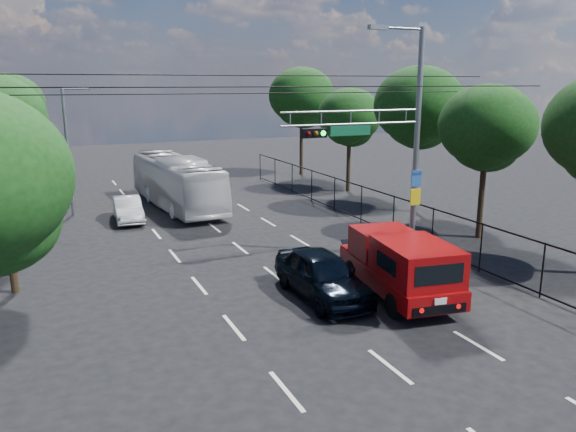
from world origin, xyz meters
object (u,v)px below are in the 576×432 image
red_pickup (400,263)px  navy_hatchback (322,275)px  white_bus (177,182)px  signal_mast (393,135)px  white_van (128,209)px

red_pickup → navy_hatchback: size_ratio=1.28×
red_pickup → navy_hatchback: red_pickup is taller
navy_hatchback → white_bus: white_bus is taller
signal_mast → navy_hatchback: size_ratio=1.96×
white_van → signal_mast: bearing=-48.0°
signal_mast → red_pickup: 5.96m
red_pickup → signal_mast: bearing=61.0°
signal_mast → navy_hatchback: bearing=-148.3°
red_pickup → white_van: red_pickup is taller
signal_mast → red_pickup: signal_mast is taller
signal_mast → red_pickup: (-2.12, -3.82, -4.06)m
red_pickup → white_bus: white_bus is taller
white_bus → white_van: (-3.28, -2.46, -0.88)m
white_van → navy_hatchback: bearing=-69.3°
signal_mast → navy_hatchback: (-4.66, -2.88, -4.42)m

